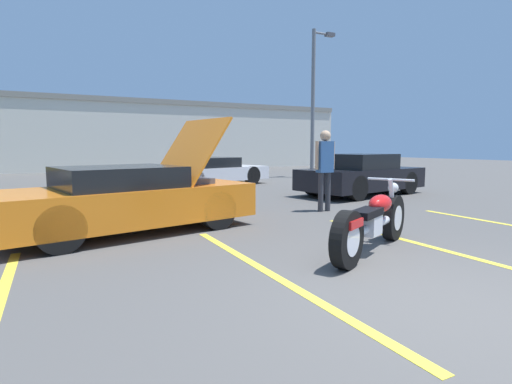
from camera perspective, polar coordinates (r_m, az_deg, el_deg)
The scene contains 10 objects.
ground_plane at distance 4.19m, azimuth 27.37°, elevation -14.82°, with size 80.00×80.00×0.00m, color #514F4C.
parking_stripe_middle at distance 4.74m, azimuth 2.01°, elevation -11.53°, with size 0.12×4.74×0.01m, color yellow.
parking_stripe_back at distance 6.46m, azimuth 23.80°, elevation -7.19°, with size 0.12×4.74×0.01m, color yellow.
far_building at distance 27.35m, azimuth -20.30°, elevation 7.92°, with size 32.00×4.20×4.40m.
light_pole at distance 19.53m, azimuth 8.35°, elevation 13.33°, with size 1.21×0.28×6.88m.
motorcycle at distance 5.79m, azimuth 16.36°, elevation -4.19°, with size 2.34×1.34×0.99m.
show_car_hood_open at distance 7.21m, azimuth -17.51°, elevation -0.90°, with size 4.47×2.61×2.00m.
parked_car_mid_row at distance 15.36m, azimuth -6.55°, elevation 2.95°, with size 4.75×3.10×1.06m.
parked_car_right_row at distance 12.61m, azimuth 14.76°, elevation 2.34°, with size 4.35×2.61×1.25m.
spectator_midground at distance 9.17m, azimuth 9.81°, elevation 4.11°, with size 0.52×0.24×1.83m.
Camera 1 is at (-3.22, -2.24, 1.47)m, focal length 28.00 mm.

